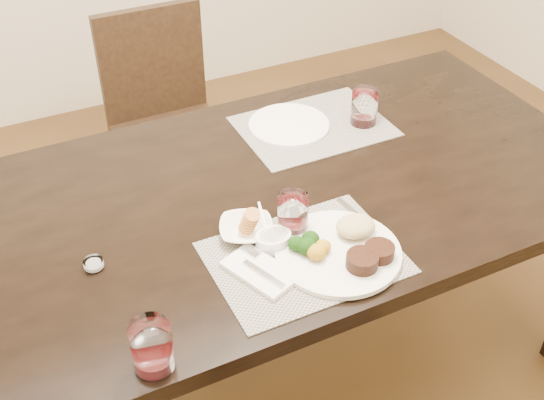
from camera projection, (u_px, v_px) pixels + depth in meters
name	position (u px, v px, depth m)	size (l,w,h in m)	color
ground_plane	(267.00, 363.00, 2.36)	(4.50, 4.50, 0.00)	#442D16
dining_table	(266.00, 214.00, 1.95)	(2.00, 1.00, 0.75)	black
chair_far	(165.00, 113.00, 2.71)	(0.42, 0.42, 0.90)	black
placemat_near	(304.00, 258.00, 1.68)	(0.46, 0.34, 0.00)	gray
placemat_far	(314.00, 126.00, 2.16)	(0.46, 0.34, 0.00)	gray
dinner_plate	(344.00, 248.00, 1.68)	(0.31, 0.31, 0.06)	white
napkin_fork	(260.00, 271.00, 1.63)	(0.16, 0.20, 0.02)	white
steak_knife	(368.00, 227.00, 1.76)	(0.03, 0.21, 0.01)	silver
cracker_bowl	(246.00, 229.00, 1.73)	(0.18, 0.18, 0.06)	white
sauce_ramekin	(273.00, 239.00, 1.70)	(0.09, 0.14, 0.07)	white
wine_glass_near	(293.00, 215.00, 1.73)	(0.08, 0.08, 0.11)	white
far_plate	(289.00, 125.00, 2.15)	(0.26, 0.26, 0.01)	white
wine_glass_far	(364.00, 109.00, 2.14)	(0.08, 0.08, 0.11)	white
wine_glass_side	(152.00, 349.00, 1.39)	(0.09, 0.09, 0.12)	white
salt_cellar	(94.00, 264.00, 1.65)	(0.05, 0.05, 0.02)	white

